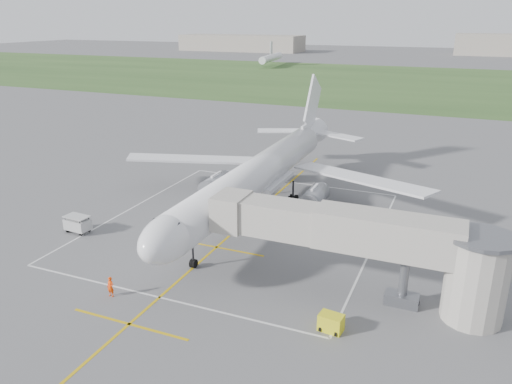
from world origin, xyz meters
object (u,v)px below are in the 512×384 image
at_px(jet_bridge, 377,244).
at_px(baggage_cart, 78,224).
at_px(airliner, 259,174).
at_px(gpu_unit, 331,323).
at_px(ramp_worker_nose, 111,287).
at_px(ramp_worker_wing, 239,191).

xyz_separation_m(jet_bridge, baggage_cart, (-30.69, 1.16, -3.83)).
bearing_deg(jet_bridge, airliner, 137.81).
xyz_separation_m(gpu_unit, baggage_cart, (-28.76, 6.68, 0.28)).
distance_m(airliner, gpu_unit, 24.40).
bearing_deg(ramp_worker_nose, jet_bridge, 23.97).
bearing_deg(gpu_unit, ramp_worker_nose, -165.45).
bearing_deg(ramp_worker_nose, ramp_worker_wing, 92.36).
bearing_deg(ramp_worker_wing, airliner, 175.95).
xyz_separation_m(jet_bridge, ramp_worker_nose, (-19.39, -7.84, -3.90)).
height_order(baggage_cart, ramp_worker_wing, ramp_worker_wing).
relative_size(baggage_cart, ramp_worker_wing, 1.38).
distance_m(baggage_cart, ramp_worker_nose, 14.45).
distance_m(gpu_unit, ramp_worker_wing, 28.69).
relative_size(jet_bridge, ramp_worker_nose, 13.79).
xyz_separation_m(airliner, gpu_unit, (13.80, -19.77, -3.76)).
xyz_separation_m(gpu_unit, ramp_worker_wing, (-17.65, 22.61, 0.34)).
bearing_deg(ramp_worker_nose, gpu_unit, 9.53).
xyz_separation_m(jet_bridge, ramp_worker_wing, (-19.57, 17.10, -3.77)).
distance_m(jet_bridge, gpu_unit, 7.14).
distance_m(airliner, baggage_cart, 20.18).
bearing_deg(gpu_unit, ramp_worker_wing, 134.93).
distance_m(gpu_unit, baggage_cart, 29.53).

